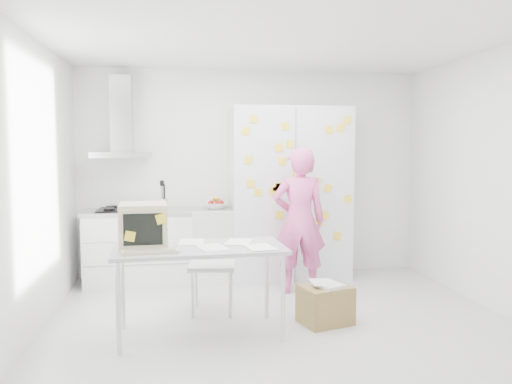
{
  "coord_description": "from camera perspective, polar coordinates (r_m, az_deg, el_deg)",
  "views": [
    {
      "loc": [
        -0.94,
        -4.57,
        1.68
      ],
      "look_at": [
        -0.13,
        0.73,
        1.21
      ],
      "focal_mm": 35.0,
      "sensor_mm": 36.0,
      "label": 1
    }
  ],
  "objects": [
    {
      "name": "floor",
      "position": [
        4.96,
        2.88,
        -14.91
      ],
      "size": [
        4.5,
        4.0,
        0.02
      ],
      "primitive_type": "cube",
      "color": "silver",
      "rests_on": "ground"
    },
    {
      "name": "walls",
      "position": [
        5.38,
        1.4,
        1.49
      ],
      "size": [
        4.52,
        4.01,
        2.7
      ],
      "color": "white",
      "rests_on": "ground"
    },
    {
      "name": "ceiling",
      "position": [
        4.78,
        3.03,
        17.32
      ],
      "size": [
        4.5,
        4.0,
        0.02
      ],
      "primitive_type": "cube",
      "color": "white",
      "rests_on": "walls"
    },
    {
      "name": "counter_run",
      "position": [
        6.39,
        -10.89,
        -5.99
      ],
      "size": [
        1.84,
        0.63,
        1.28
      ],
      "color": "white",
      "rests_on": "ground"
    },
    {
      "name": "range_hood",
      "position": [
        6.45,
        -15.11,
        7.3
      ],
      "size": [
        0.7,
        0.48,
        1.01
      ],
      "color": "silver",
      "rests_on": "walls"
    },
    {
      "name": "tall_cabinet",
      "position": [
        6.43,
        3.86,
        -0.19
      ],
      "size": [
        1.5,
        0.68,
        2.2
      ],
      "color": "silver",
      "rests_on": "ground"
    },
    {
      "name": "person",
      "position": [
        5.81,
        4.97,
        -3.29
      ],
      "size": [
        0.64,
        0.45,
        1.69
      ],
      "primitive_type": "imported",
      "rotation": [
        0.0,
        0.0,
        3.07
      ],
      "color": "#E95A9F",
      "rests_on": "ground"
    },
    {
      "name": "desk",
      "position": [
        4.49,
        -10.45,
        -4.97
      ],
      "size": [
        1.54,
        0.83,
        1.2
      ],
      "rotation": [
        0.0,
        0.0,
        0.05
      ],
      "color": "#AEB4B9",
      "rests_on": "ground"
    },
    {
      "name": "chair",
      "position": [
        5.23,
        -4.98,
        -7.23
      ],
      "size": [
        0.51,
        0.51,
        1.02
      ],
      "rotation": [
        0.0,
        0.0,
        -0.13
      ],
      "color": "silver",
      "rests_on": "ground"
    },
    {
      "name": "cardboard_box",
      "position": [
        4.95,
        7.93,
        -12.57
      ],
      "size": [
        0.54,
        0.48,
        0.4
      ],
      "rotation": [
        0.0,
        0.0,
        0.28
      ],
      "color": "olive",
      "rests_on": "ground"
    }
  ]
}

